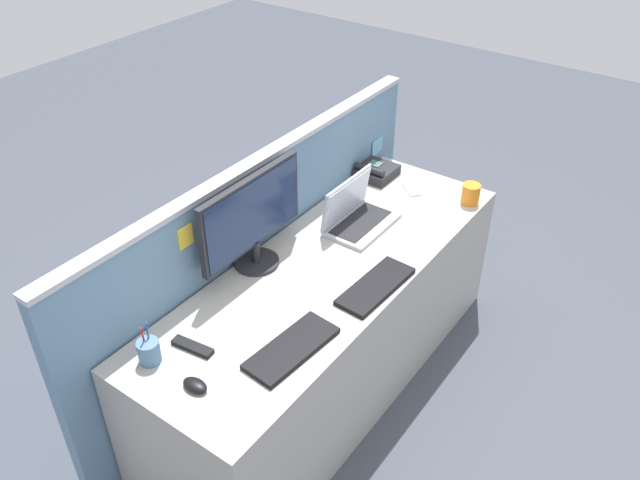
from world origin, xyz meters
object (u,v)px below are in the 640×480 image
(keyboard_main, at_px, (292,348))
(pen_cup, at_px, (149,351))
(laptop, at_px, (356,213))
(desk_phone, at_px, (376,171))
(coffee_mug, at_px, (471,194))
(tv_remote, at_px, (193,347))
(keyboard_spare, at_px, (376,286))
(computer_mouse_right_hand, at_px, (195,385))
(cell_phone_white_slab, at_px, (412,189))
(desktop_monitor, at_px, (252,217))

(keyboard_main, bearing_deg, pen_cup, 136.33)
(laptop, relative_size, desk_phone, 1.82)
(laptop, height_order, coffee_mug, laptop)
(desk_phone, xyz_separation_m, tv_remote, (-1.51, -0.13, -0.02))
(keyboard_spare, distance_m, coffee_mug, 0.86)
(desk_phone, xyz_separation_m, computer_mouse_right_hand, (-1.65, -0.28, -0.02))
(desk_phone, xyz_separation_m, keyboard_spare, (-0.81, -0.50, -0.02))
(desk_phone, bearing_deg, coffee_mug, -84.30)
(laptop, xyz_separation_m, pen_cup, (-1.20, 0.11, -0.01))
(computer_mouse_right_hand, distance_m, pen_cup, 0.23)
(laptop, relative_size, cell_phone_white_slab, 2.86)
(laptop, xyz_separation_m, computer_mouse_right_hand, (-1.20, -0.12, -0.04))
(laptop, bearing_deg, coffee_mug, -35.99)
(keyboard_spare, relative_size, pen_cup, 2.44)
(desk_phone, relative_size, computer_mouse_right_hand, 2.02)
(laptop, relative_size, coffee_mug, 2.86)
(tv_remote, bearing_deg, computer_mouse_right_hand, -140.11)
(tv_remote, bearing_deg, coffee_mug, -21.81)
(keyboard_spare, bearing_deg, keyboard_main, 175.64)
(computer_mouse_right_hand, relative_size, tv_remote, 0.59)
(cell_phone_white_slab, distance_m, coffee_mug, 0.31)
(keyboard_spare, bearing_deg, desk_phone, 34.62)
(tv_remote, bearing_deg, pen_cup, 141.14)
(pen_cup, height_order, cell_phone_white_slab, pen_cup)
(keyboard_main, bearing_deg, coffee_mug, 0.97)
(keyboard_spare, distance_m, tv_remote, 0.80)
(cell_phone_white_slab, bearing_deg, tv_remote, -142.25)
(desktop_monitor, relative_size, keyboard_main, 1.55)
(desk_phone, distance_m, coffee_mug, 0.53)
(laptop, distance_m, coffee_mug, 0.62)
(keyboard_main, xyz_separation_m, tv_remote, (-0.21, 0.31, -0.00))
(tv_remote, bearing_deg, keyboard_main, -63.13)
(pen_cup, bearing_deg, tv_remote, -31.20)
(desktop_monitor, xyz_separation_m, keyboard_spare, (0.16, -0.53, -0.23))
(laptop, xyz_separation_m, cell_phone_white_slab, (0.44, -0.07, -0.06))
(computer_mouse_right_hand, height_order, pen_cup, pen_cup)
(desktop_monitor, bearing_deg, coffee_mug, -28.48)
(keyboard_spare, xyz_separation_m, cell_phone_white_slab, (0.79, 0.27, -0.01))
(laptop, height_order, computer_mouse_right_hand, laptop)
(desk_phone, height_order, keyboard_spare, desk_phone)
(desktop_monitor, xyz_separation_m, desk_phone, (0.96, -0.03, -0.21))
(desktop_monitor, distance_m, keyboard_spare, 0.59)
(tv_remote, height_order, coffee_mug, coffee_mug)
(laptop, distance_m, cell_phone_white_slab, 0.44)
(laptop, relative_size, keyboard_main, 0.95)
(keyboard_spare, height_order, coffee_mug, coffee_mug)
(desktop_monitor, distance_m, tv_remote, 0.61)
(keyboard_main, height_order, tv_remote, keyboard_main)
(tv_remote, relative_size, coffee_mug, 1.32)
(laptop, distance_m, pen_cup, 1.20)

